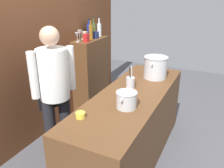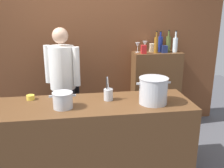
# 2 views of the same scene
# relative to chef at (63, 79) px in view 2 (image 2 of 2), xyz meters

# --- Properties ---
(brick_back_panel) EXTENTS (4.40, 0.10, 3.00)m
(brick_back_panel) POSITION_rel_chef_xyz_m (0.36, 0.60, 0.54)
(brick_back_panel) COLOR brown
(brick_back_panel) RESTS_ON ground_plane
(prep_counter) EXTENTS (2.17, 0.70, 0.90)m
(prep_counter) POSITION_rel_chef_xyz_m (0.36, -0.80, -0.51)
(prep_counter) COLOR brown
(prep_counter) RESTS_ON ground_plane
(bar_cabinet) EXTENTS (0.76, 0.32, 1.23)m
(bar_cabinet) POSITION_rel_chef_xyz_m (1.46, 0.39, -0.35)
(bar_cabinet) COLOR brown
(bar_cabinet) RESTS_ON ground_plane
(chef) EXTENTS (0.48, 0.41, 1.66)m
(chef) POSITION_rel_chef_xyz_m (0.00, 0.00, 0.00)
(chef) COLOR black
(chef) RESTS_ON ground_plane
(stockpot_large) EXTENTS (0.38, 0.32, 0.29)m
(stockpot_large) POSITION_rel_chef_xyz_m (1.00, -0.89, 0.08)
(stockpot_large) COLOR #B7BABF
(stockpot_large) RESTS_ON prep_counter
(stockpot_small) EXTENTS (0.28, 0.21, 0.17)m
(stockpot_small) POSITION_rel_chef_xyz_m (0.03, -0.88, 0.02)
(stockpot_small) COLOR #B7BABF
(stockpot_small) RESTS_ON prep_counter
(utensil_crock) EXTENTS (0.10, 0.10, 0.28)m
(utensil_crock) POSITION_rel_chef_xyz_m (0.53, -0.72, 0.00)
(utensil_crock) COLOR #B7BABF
(utensil_crock) RESTS_ON prep_counter
(butter_jar) EXTENTS (0.09, 0.09, 0.05)m
(butter_jar) POSITION_rel_chef_xyz_m (-0.34, -0.58, -0.04)
(butter_jar) COLOR yellow
(butter_jar) RESTS_ON prep_counter
(wine_bottle_cobalt) EXTENTS (0.08, 0.08, 0.32)m
(wine_bottle_cobalt) POSITION_rel_chef_xyz_m (1.51, 0.44, 0.39)
(wine_bottle_cobalt) COLOR navy
(wine_bottle_cobalt) RESTS_ON bar_cabinet
(wine_bottle_amber) EXTENTS (0.06, 0.06, 0.33)m
(wine_bottle_amber) POSITION_rel_chef_xyz_m (1.42, 0.35, 0.39)
(wine_bottle_amber) COLOR #8C5919
(wine_bottle_amber) RESTS_ON bar_cabinet
(wine_bottle_clear) EXTENTS (0.07, 0.07, 0.33)m
(wine_bottle_clear) POSITION_rel_chef_xyz_m (1.73, 0.37, 0.39)
(wine_bottle_clear) COLOR silver
(wine_bottle_clear) RESTS_ON bar_cabinet
(wine_bottle_olive) EXTENTS (0.08, 0.08, 0.34)m
(wine_bottle_olive) POSITION_rel_chef_xyz_m (1.64, 0.42, 0.39)
(wine_bottle_olive) COLOR #475123
(wine_bottle_olive) RESTS_ON bar_cabinet
(wine_glass_short) EXTENTS (0.08, 0.08, 0.17)m
(wine_glass_short) POSITION_rel_chef_xyz_m (1.27, 0.47, 0.39)
(wine_glass_short) COLOR silver
(wine_glass_short) RESTS_ON bar_cabinet
(wine_glass_tall) EXTENTS (0.07, 0.07, 0.15)m
(wine_glass_tall) POSITION_rel_chef_xyz_m (1.15, 0.44, 0.37)
(wine_glass_tall) COLOR silver
(wine_glass_tall) RESTS_ON bar_cabinet
(spice_tin_red) EXTENTS (0.07, 0.07, 0.13)m
(spice_tin_red) POSITION_rel_chef_xyz_m (1.21, 0.31, 0.33)
(spice_tin_red) COLOR red
(spice_tin_red) RESTS_ON bar_cabinet
(spice_tin_navy) EXTENTS (0.09, 0.09, 0.11)m
(spice_tin_navy) POSITION_rel_chef_xyz_m (1.54, 0.33, 0.32)
(spice_tin_navy) COLOR navy
(spice_tin_navy) RESTS_ON bar_cabinet
(spice_tin_cream) EXTENTS (0.08, 0.08, 0.13)m
(spice_tin_cream) POSITION_rel_chef_xyz_m (1.39, 0.45, 0.33)
(spice_tin_cream) COLOR beige
(spice_tin_cream) RESTS_ON bar_cabinet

